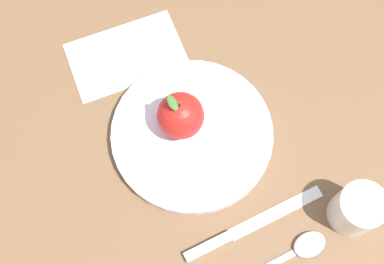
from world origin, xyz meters
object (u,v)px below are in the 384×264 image
at_px(cup, 358,209).
at_px(knife, 242,230).
at_px(apple, 180,116).
at_px(spoon, 297,251).
at_px(linen_napkin, 126,55).
at_px(dinner_plate, 192,134).

bearing_deg(cup, knife, 14.90).
bearing_deg(apple, knife, 126.01).
xyz_separation_m(spoon, linen_napkin, (0.29, -0.28, -0.00)).
height_order(apple, spoon, apple).
relative_size(dinner_plate, spoon, 1.53).
distance_m(knife, linen_napkin, 0.34).
height_order(dinner_plate, knife, dinner_plate).
bearing_deg(dinner_plate, spoon, 137.08).
height_order(spoon, linen_napkin, spoon).
bearing_deg(apple, cup, 158.07).
bearing_deg(cup, linen_napkin, -31.24).
xyz_separation_m(dinner_plate, spoon, (-0.17, 0.16, -0.01)).
bearing_deg(spoon, dinner_plate, -42.92).
xyz_separation_m(cup, linen_napkin, (0.36, -0.22, -0.04)).
xyz_separation_m(dinner_plate, linen_napkin, (0.12, -0.13, -0.01)).
bearing_deg(cup, dinner_plate, -21.20).
xyz_separation_m(apple, linen_napkin, (0.10, -0.12, -0.05)).
distance_m(dinner_plate, spoon, 0.23).
height_order(knife, linen_napkin, knife).
distance_m(cup, linen_napkin, 0.43).
relative_size(cup, knife, 0.38).
xyz_separation_m(dinner_plate, cup, (-0.24, 0.09, 0.03)).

